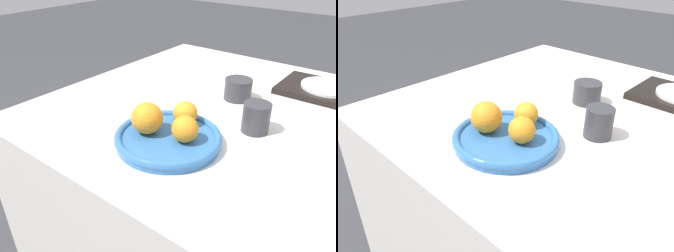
{
  "view_description": "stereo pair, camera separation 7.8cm",
  "coord_description": "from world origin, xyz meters",
  "views": [
    {
      "loc": [
        0.32,
        -0.81,
        1.16
      ],
      "look_at": [
        -0.09,
        -0.27,
        0.78
      ],
      "focal_mm": 35.0,
      "sensor_mm": 36.0,
      "label": 1
    },
    {
      "loc": [
        0.38,
        -0.76,
        1.16
      ],
      "look_at": [
        -0.09,
        -0.27,
        0.78
      ],
      "focal_mm": 35.0,
      "sensor_mm": 36.0,
      "label": 2
    }
  ],
  "objects": [
    {
      "name": "serving_tray",
      "position": [
        0.13,
        0.29,
        0.74
      ],
      "size": [
        0.29,
        0.21,
        0.02
      ],
      "color": "black",
      "rests_on": "table"
    },
    {
      "name": "fruit_platter",
      "position": [
        -0.09,
        -0.27,
        0.75
      ],
      "size": [
        0.26,
        0.26,
        0.03
      ],
      "color": "#336BAD",
      "rests_on": "table"
    },
    {
      "name": "side_plate",
      "position": [
        0.13,
        0.29,
        0.76
      ],
      "size": [
        0.17,
        0.17,
        0.01
      ],
      "color": "white",
      "rests_on": "serving_tray"
    },
    {
      "name": "orange_2",
      "position": [
        -0.1,
        -0.19,
        0.78
      ],
      "size": [
        0.06,
        0.06,
        0.06
      ],
      "color": "orange",
      "rests_on": "fruit_platter"
    },
    {
      "name": "table",
      "position": [
        0.0,
        0.0,
        0.37
      ],
      "size": [
        1.19,
        1.01,
        0.73
      ],
      "color": "silver",
      "rests_on": "ground_plane"
    },
    {
      "name": "cup_2",
      "position": [
        0.05,
        -0.08,
        0.77
      ],
      "size": [
        0.07,
        0.07,
        0.08
      ],
      "color": "#333338",
      "rests_on": "table"
    },
    {
      "name": "orange_0",
      "position": [
        -0.15,
        -0.29,
        0.79
      ],
      "size": [
        0.08,
        0.08,
        0.08
      ],
      "color": "orange",
      "rests_on": "fruit_platter"
    },
    {
      "name": "cup_1",
      "position": [
        -0.09,
        0.07,
        0.76
      ],
      "size": [
        0.08,
        0.08,
        0.07
      ],
      "color": "#333338",
      "rests_on": "table"
    },
    {
      "name": "orange_1",
      "position": [
        -0.05,
        -0.26,
        0.78
      ],
      "size": [
        0.06,
        0.06,
        0.06
      ],
      "color": "orange",
      "rests_on": "fruit_platter"
    }
  ]
}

